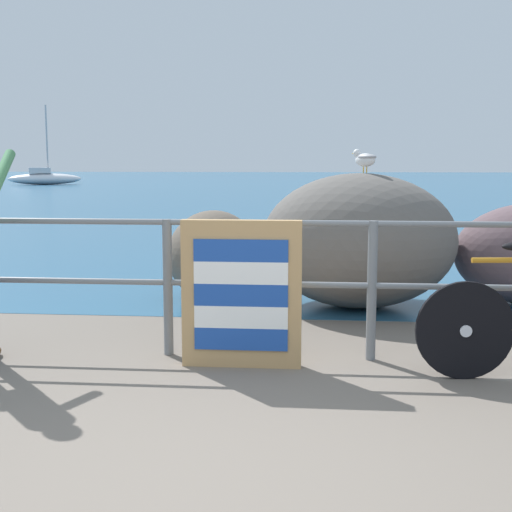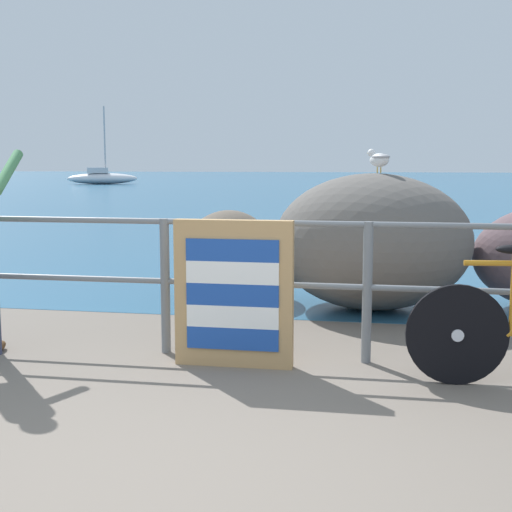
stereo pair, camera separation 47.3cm
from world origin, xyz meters
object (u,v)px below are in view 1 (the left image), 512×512
Objects in this scene: breakwater_boulder_main at (359,240)px; sailboat at (45,178)px; folded_deckchair_stack at (242,294)px; seagull at (365,159)px; breakwater_boulder_left at (213,255)px.

sailboat reaches higher than breakwater_boulder_main.
seagull is (0.97, 2.17, 0.95)m from folded_deckchair_stack.
breakwater_boulder_main is at bearing -87.54° from sailboat.
breakwater_boulder_left is 3.87× the size of seagull.
breakwater_boulder_main is at bearing 66.81° from folded_deckchair_stack.
folded_deckchair_stack is 0.89× the size of breakwater_boulder_left.
folded_deckchair_stack is at bearing -76.74° from breakwater_boulder_left.
breakwater_boulder_main is 0.39× the size of sailboat.
folded_deckchair_stack reaches higher than breakwater_boulder_left.
breakwater_boulder_left is at bearing 41.19° from seagull.
seagull is at bearing 65.93° from folded_deckchair_stack.
folded_deckchair_stack is at bearing -113.19° from breakwater_boulder_main.
breakwater_boulder_main is 6.32× the size of seagull.
breakwater_boulder_left is 0.24× the size of sailboat.
sailboat is at bearing 114.50° from breakwater_boulder_left.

